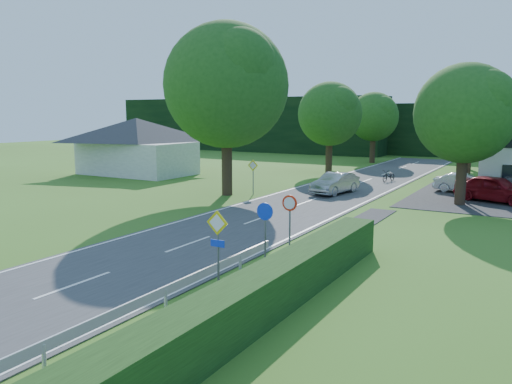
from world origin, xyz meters
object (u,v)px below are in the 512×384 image
Objects in this scene: moving_car at (335,183)px; parked_car_silver_a at (464,183)px; parked_car_red at (495,189)px; streetlight at (461,131)px; motorcycle at (389,176)px.

moving_car is 9.26m from parked_car_silver_a.
parked_car_red is 3.86m from parked_car_silver_a.
motorcycle is (-6.26, 6.33, -3.94)m from streetlight.
moving_car is at bearing -166.31° from streetlight.
motorcycle is 0.45× the size of parked_car_silver_a.
streetlight is 4.34× the size of motorcycle.
moving_car is 8.36m from motorcycle.
streetlight is at bearing 113.26° from parked_car_red.
motorcycle is at bearing 88.17° from moving_car.
parked_car_red is (2.20, 0.10, -3.59)m from streetlight.
moving_car reaches higher than motorcycle.
motorcycle is at bearing 134.70° from streetlight.
parked_car_silver_a is at bearing -12.82° from motorcycle.
parked_car_silver_a is (-0.05, 3.24, -3.75)m from streetlight.
parked_car_red reaches higher than parked_car_silver_a.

